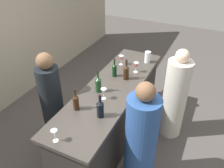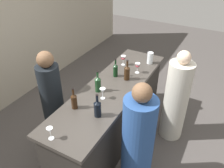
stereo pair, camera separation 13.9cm
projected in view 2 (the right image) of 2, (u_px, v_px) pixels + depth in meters
The scene contains 15 objects.
ground_plane at pixel (112, 138), 3.71m from camera, with size 12.00×12.00×0.00m, color #4C4744.
bar_counter at pixel (112, 114), 3.44m from camera, with size 2.47×0.69×0.99m.
wine_bottle_leftmost_amber_brown at pixel (74, 101), 2.74m from camera, with size 0.07×0.07×0.29m.
wine_bottle_second_left_near_black at pixel (97, 108), 2.61m from camera, with size 0.08×0.08×0.30m.
wine_bottle_center_olive_green at pixel (98, 84), 3.03m from camera, with size 0.08×0.08×0.31m.
wine_bottle_second_right_dark_green at pixel (115, 70), 3.36m from camera, with size 0.07×0.07×0.28m.
wine_bottle_rightmost_amber_brown at pixel (127, 72), 3.28m from camera, with size 0.08×0.08×0.31m.
wine_glass_near_left at pixel (138, 66), 3.44m from camera, with size 0.08×0.08×0.16m.
wine_glass_near_center at pixel (103, 91), 2.90m from camera, with size 0.07×0.07×0.15m.
wine_glass_near_right at pixel (50, 131), 2.32m from camera, with size 0.07×0.07×0.15m.
wine_glass_far_left at pixel (123, 58), 3.66m from camera, with size 0.08×0.08×0.16m.
water_pitcher at pixel (150, 58), 3.71m from camera, with size 0.10×0.10×0.19m.
person_left_guest at pixel (138, 142), 2.73m from camera, with size 0.39×0.39×1.51m.
person_center_guest at pixel (176, 100), 3.43m from camera, with size 0.38×0.38×1.48m.
person_right_guest at pixel (53, 104), 3.28m from camera, with size 0.37×0.37×1.55m.
Camera 2 is at (-2.32, -1.26, 2.76)m, focal length 36.85 mm.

